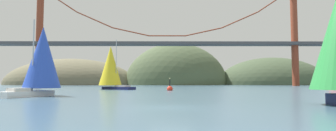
% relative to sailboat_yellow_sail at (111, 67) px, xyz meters
% --- Properties ---
extents(ground_plane, '(360.00, 360.00, 0.00)m').
position_rel_sailboat_yellow_sail_xyz_m(ground_plane, '(12.49, -41.36, -4.93)').
color(ground_plane, '#426075').
extents(headland_left, '(74.80, 44.00, 29.76)m').
position_rel_sailboat_yellow_sail_xyz_m(headland_left, '(-42.51, 93.64, -4.93)').
color(headland_left, '#6B664C').
rests_on(headland_left, ground_plane).
extents(headland_center, '(58.43, 44.00, 47.58)m').
position_rel_sailboat_yellow_sail_xyz_m(headland_center, '(17.49, 93.64, -4.93)').
color(headland_center, '#4C5B3D').
rests_on(headland_center, ground_plane).
extents(headland_right, '(61.86, 44.00, 31.13)m').
position_rel_sailboat_yellow_sail_xyz_m(headland_right, '(72.49, 93.64, -4.93)').
color(headland_right, '#425138').
rests_on(headland_right, ground_plane).
extents(suspension_bridge, '(144.70, 6.00, 42.05)m').
position_rel_sailboat_yellow_sail_xyz_m(suspension_bridge, '(12.49, 53.64, 14.25)').
color(suspension_bridge, brown).
rests_on(suspension_bridge, ground_plane).
extents(sailboat_yellow_sail, '(9.38, 7.91, 10.81)m').
position_rel_sailboat_yellow_sail_xyz_m(sailboat_yellow_sail, '(0.00, 0.00, 0.00)').
color(sailboat_yellow_sail, '#191E4C').
rests_on(sailboat_yellow_sail, ground_plane).
extents(sailboat_blue_spinnaker, '(5.50, 7.36, 8.58)m').
position_rel_sailboat_yellow_sail_xyz_m(sailboat_blue_spinnaker, '(-2.08, -27.82, -0.71)').
color(sailboat_blue_spinnaker, white).
rests_on(sailboat_blue_spinnaker, ground_plane).
extents(channel_buoy, '(1.10, 1.10, 2.64)m').
position_rel_sailboat_yellow_sail_xyz_m(channel_buoy, '(12.85, -8.02, -4.56)').
color(channel_buoy, red).
rests_on(channel_buoy, ground_plane).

